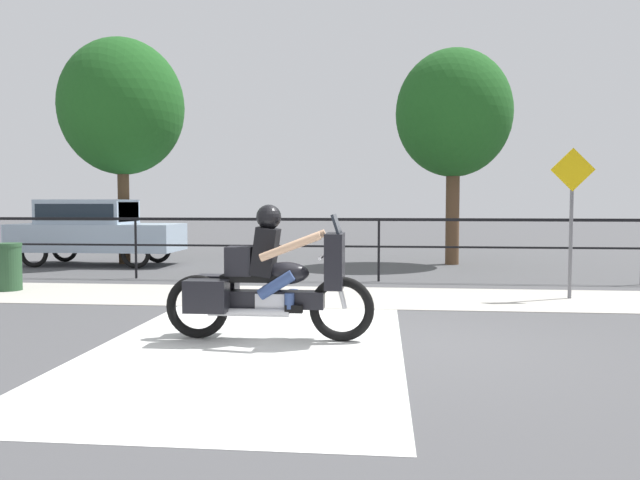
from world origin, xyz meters
TOP-DOWN VIEW (x-y plane):
  - ground_plane at (0.00, 0.00)m, footprint 120.00×120.00m
  - sidewalk_band at (0.00, 3.40)m, footprint 44.00×2.40m
  - crosswalk_band at (-1.38, -0.20)m, footprint 3.35×6.00m
  - fence_railing at (0.00, 5.59)m, footprint 36.00×0.05m
  - motorcycle at (-1.25, 0.03)m, footprint 2.45×0.76m
  - parked_car at (-7.28, 8.23)m, footprint 4.20×1.63m
  - trash_bin at (-6.66, 3.56)m, footprint 0.47×0.47m
  - street_sign at (3.17, 3.58)m, footprint 0.71×0.06m
  - tree_behind_sign at (1.87, 9.33)m, footprint 2.96×2.96m
  - tree_behind_car at (-6.67, 8.68)m, footprint 3.19×3.19m

SIDE VIEW (x-z plane):
  - ground_plane at x=0.00m, z-range 0.00..0.00m
  - crosswalk_band at x=-1.38m, z-range 0.00..0.01m
  - sidewalk_band at x=0.00m, z-range 0.00..0.01m
  - trash_bin at x=-6.66m, z-range 0.00..0.87m
  - motorcycle at x=-1.25m, z-range -0.09..1.48m
  - parked_car at x=-7.28m, z-range 0.12..1.80m
  - fence_railing at x=0.00m, z-range 0.37..1.65m
  - street_sign at x=3.17m, z-range 0.32..2.81m
  - tree_behind_sign at x=1.87m, z-range 1.10..6.62m
  - tree_behind_car at x=-6.67m, z-range 1.15..6.98m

